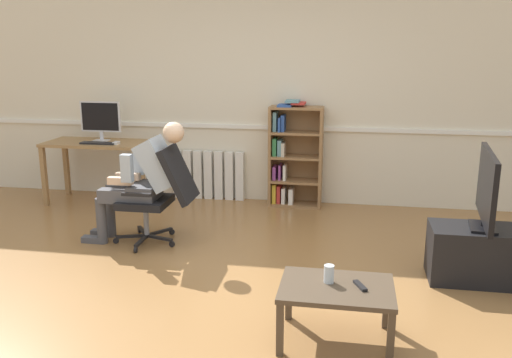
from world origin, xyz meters
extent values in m
plane|color=olive|center=(0.00, 0.00, 0.00)|extent=(18.00, 18.00, 0.00)
cube|color=beige|center=(0.00, 2.65, 1.35)|extent=(12.00, 0.10, 2.70)
cube|color=white|center=(0.00, 2.58, 0.92)|extent=(12.00, 0.03, 0.05)
cube|color=#9E7547|center=(-2.62, 1.89, 0.36)|extent=(0.06, 0.06, 0.72)
cube|color=#9E7547|center=(-1.38, 1.89, 0.36)|extent=(0.06, 0.06, 0.72)
cube|color=#9E7547|center=(-1.38, 2.41, 0.36)|extent=(0.06, 0.06, 0.72)
cube|color=#9E7547|center=(-2.62, 2.41, 0.36)|extent=(0.06, 0.06, 0.72)
cube|color=#9E7547|center=(-2.00, 2.15, 0.74)|extent=(1.32, 0.60, 0.04)
cube|color=silver|center=(-2.01, 2.21, 0.76)|extent=(0.18, 0.14, 0.01)
cube|color=silver|center=(-2.01, 2.23, 0.82)|extent=(0.04, 0.02, 0.10)
cube|color=silver|center=(-2.01, 2.23, 1.05)|extent=(0.51, 0.02, 0.37)
cube|color=black|center=(-2.01, 2.22, 1.05)|extent=(0.47, 0.00, 0.33)
cube|color=black|center=(-1.95, 2.01, 0.77)|extent=(0.42, 0.12, 0.02)
cube|color=white|center=(-1.73, 2.03, 0.77)|extent=(0.06, 0.10, 0.03)
cube|color=olive|center=(0.05, 2.42, 0.60)|extent=(0.03, 0.28, 1.20)
cube|color=olive|center=(0.65, 2.42, 0.60)|extent=(0.03, 0.28, 1.20)
cube|color=olive|center=(0.35, 2.56, 0.60)|extent=(0.60, 0.02, 1.20)
cube|color=olive|center=(0.35, 2.42, 0.01)|extent=(0.56, 0.28, 0.03)
cube|color=olive|center=(0.35, 2.42, 0.31)|extent=(0.56, 0.28, 0.03)
cube|color=olive|center=(0.35, 2.42, 0.60)|extent=(0.56, 0.28, 0.03)
cube|color=olive|center=(0.35, 2.42, 0.89)|extent=(0.56, 0.28, 0.03)
cube|color=olive|center=(0.35, 2.42, 1.18)|extent=(0.56, 0.28, 0.03)
cube|color=gold|center=(0.10, 2.42, 0.15)|extent=(0.05, 0.19, 0.23)
cube|color=#89428E|center=(0.10, 2.42, 0.40)|extent=(0.04, 0.19, 0.16)
cube|color=#38844C|center=(0.10, 2.43, 0.72)|extent=(0.05, 0.19, 0.21)
cube|color=#6699A3|center=(0.10, 2.44, 1.02)|extent=(0.04, 0.19, 0.23)
cube|color=red|center=(0.15, 2.44, 0.13)|extent=(0.04, 0.19, 0.21)
cube|color=#89428E|center=(0.16, 2.44, 0.41)|extent=(0.03, 0.19, 0.18)
cube|color=#6699A3|center=(0.16, 2.43, 0.71)|extent=(0.05, 0.19, 0.19)
cube|color=#2D519E|center=(0.16, 2.40, 0.99)|extent=(0.03, 0.19, 0.17)
cube|color=white|center=(0.21, 2.43, 0.12)|extent=(0.04, 0.19, 0.19)
cube|color=white|center=(0.23, 2.42, 0.41)|extent=(0.03, 0.19, 0.18)
cube|color=beige|center=(0.21, 2.40, 0.69)|extent=(0.04, 0.19, 0.16)
cube|color=#2D519E|center=(0.20, 2.44, 1.00)|extent=(0.04, 0.19, 0.19)
cube|color=white|center=(0.30, 2.42, 0.12)|extent=(0.05, 0.19, 0.19)
cube|color=#2D519E|center=(0.21, 2.40, 1.21)|extent=(0.16, 0.22, 0.02)
cube|color=red|center=(0.37, 2.45, 1.23)|extent=(0.16, 0.22, 0.02)
cube|color=#6699A3|center=(0.30, 2.44, 1.26)|extent=(0.16, 0.22, 0.02)
cube|color=white|center=(-1.16, 2.54, 0.30)|extent=(0.10, 0.08, 0.61)
cube|color=white|center=(-1.03, 2.54, 0.30)|extent=(0.10, 0.08, 0.61)
cube|color=white|center=(-0.89, 2.54, 0.30)|extent=(0.10, 0.08, 0.61)
cube|color=white|center=(-0.76, 2.54, 0.30)|extent=(0.10, 0.08, 0.61)
cube|color=white|center=(-0.62, 2.54, 0.30)|extent=(0.10, 0.08, 0.61)
cube|color=white|center=(-0.49, 2.54, 0.30)|extent=(0.10, 0.08, 0.61)
cube|color=white|center=(-0.35, 2.54, 0.30)|extent=(0.10, 0.08, 0.61)
cube|color=black|center=(-0.95, 0.75, 0.07)|extent=(0.04, 0.30, 0.02)
cylinder|color=black|center=(-0.95, 0.60, 0.03)|extent=(0.02, 0.06, 0.06)
cube|color=black|center=(-0.81, 0.86, 0.07)|extent=(0.30, 0.12, 0.02)
cylinder|color=black|center=(-0.67, 0.81, 0.03)|extent=(0.06, 0.04, 0.06)
cube|color=black|center=(-0.87, 1.03, 0.07)|extent=(0.20, 0.27, 0.02)
cylinder|color=black|center=(-0.78, 1.15, 0.03)|extent=(0.05, 0.06, 0.06)
cube|color=black|center=(-1.04, 1.02, 0.07)|extent=(0.21, 0.26, 0.02)
cylinder|color=black|center=(-1.13, 1.14, 0.03)|extent=(0.05, 0.06, 0.06)
cube|color=black|center=(-1.09, 0.85, 0.07)|extent=(0.30, 0.13, 0.02)
cylinder|color=black|center=(-1.24, 0.81, 0.03)|extent=(0.06, 0.04, 0.06)
cylinder|color=gray|center=(-0.95, 0.90, 0.23)|extent=(0.05, 0.05, 0.30)
cube|color=black|center=(-0.95, 0.90, 0.41)|extent=(0.47, 0.47, 0.07)
cube|color=black|center=(-0.61, 0.91, 0.70)|extent=(0.29, 0.44, 0.53)
cube|color=black|center=(-0.94, 1.16, 0.56)|extent=(0.28, 0.05, 0.03)
cube|color=black|center=(-0.93, 0.64, 0.56)|extent=(0.28, 0.05, 0.03)
cube|color=#4C4C51|center=(-0.95, 0.90, 0.52)|extent=(0.26, 0.34, 0.14)
cube|color=#A3B2C1|center=(-0.80, 0.90, 0.80)|extent=(0.41, 0.34, 0.52)
sphere|color=beige|center=(-0.64, 0.91, 1.10)|extent=(0.20, 0.20, 0.20)
cube|color=black|center=(-1.23, 0.90, 0.62)|extent=(0.15, 0.04, 0.02)
cube|color=#4C4C51|center=(-1.16, 1.00, 0.49)|extent=(0.42, 0.14, 0.13)
cylinder|color=#4C4C51|center=(-1.37, 1.00, 0.23)|extent=(0.10, 0.10, 0.46)
cube|color=#4C4C51|center=(-1.47, 1.00, 0.03)|extent=(0.22, 0.09, 0.06)
cube|color=#4C4C51|center=(-1.16, 0.80, 0.49)|extent=(0.42, 0.14, 0.13)
cylinder|color=#4C4C51|center=(-1.37, 0.80, 0.23)|extent=(0.10, 0.10, 0.46)
cube|color=#4C4C51|center=(-1.47, 0.80, 0.03)|extent=(0.22, 0.09, 0.06)
cube|color=#A3B2C1|center=(-1.05, 1.06, 0.78)|extent=(0.10, 0.08, 0.26)
cube|color=beige|center=(-1.15, 1.00, 0.64)|extent=(0.24, 0.07, 0.07)
cube|color=#A3B2C1|center=(-1.05, 0.74, 0.78)|extent=(0.10, 0.08, 0.26)
cube|color=beige|center=(-1.15, 0.80, 0.64)|extent=(0.24, 0.07, 0.07)
cube|color=black|center=(2.07, 0.52, 0.23)|extent=(0.81, 0.43, 0.45)
cube|color=black|center=(2.07, 0.52, 0.46)|extent=(0.24, 0.34, 0.02)
cylinder|color=black|center=(2.07, 0.52, 0.50)|extent=(0.04, 0.04, 0.05)
cube|color=black|center=(2.07, 0.52, 0.80)|extent=(0.15, 0.95, 0.56)
cube|color=white|center=(2.09, 0.52, 0.80)|extent=(0.11, 0.89, 0.51)
cube|color=#4C3D2D|center=(0.61, -0.87, 0.18)|extent=(0.04, 0.04, 0.35)
cube|color=#4C3D2D|center=(1.28, -0.87, 0.18)|extent=(0.04, 0.04, 0.35)
cube|color=#4C3D2D|center=(1.28, -0.40, 0.18)|extent=(0.04, 0.04, 0.35)
cube|color=#4C3D2D|center=(0.61, -0.40, 0.18)|extent=(0.04, 0.04, 0.35)
cube|color=#4C3D2D|center=(0.94, -0.63, 0.37)|extent=(0.73, 0.53, 0.03)
cylinder|color=silver|center=(0.89, -0.59, 0.45)|extent=(0.07, 0.07, 0.12)
cube|color=black|center=(1.09, -0.62, 0.40)|extent=(0.09, 0.15, 0.02)
camera|label=1|loc=(0.99, -3.88, 1.88)|focal=38.06mm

